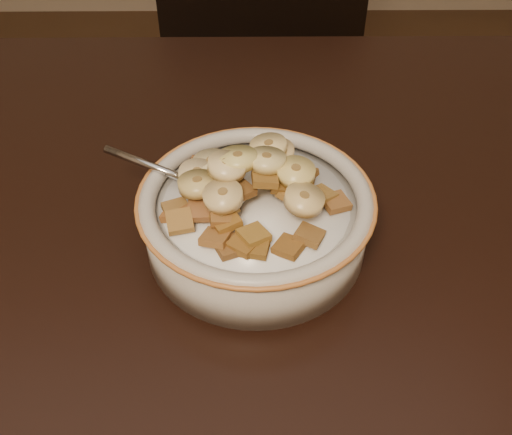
{
  "coord_description": "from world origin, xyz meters",
  "views": [
    {
      "loc": [
        0.16,
        -0.29,
        1.11
      ],
      "look_at": [
        0.16,
        0.06,
        0.78
      ],
      "focal_mm": 40.0,
      "sensor_mm": 36.0,
      "label": 1
    }
  ],
  "objects_px": {
    "chair": "(266,79)",
    "spoon": "(222,193)",
    "table": "(61,312)",
    "cereal_bowl": "(256,224)"
  },
  "relations": [
    {
      "from": "chair",
      "to": "spoon",
      "type": "bearing_deg",
      "value": -104.4
    },
    {
      "from": "table",
      "to": "spoon",
      "type": "distance_m",
      "value": 0.16
    },
    {
      "from": "chair",
      "to": "table",
      "type": "bearing_deg",
      "value": -114.13
    },
    {
      "from": "chair",
      "to": "spoon",
      "type": "xyz_separation_m",
      "value": [
        -0.05,
        -0.66,
        0.27
      ]
    },
    {
      "from": "cereal_bowl",
      "to": "spoon",
      "type": "height_order",
      "value": "spoon"
    },
    {
      "from": "cereal_bowl",
      "to": "table",
      "type": "bearing_deg",
      "value": -159.88
    },
    {
      "from": "table",
      "to": "chair",
      "type": "relative_size",
      "value": 1.33
    },
    {
      "from": "cereal_bowl",
      "to": "chair",
      "type": "bearing_deg",
      "value": 87.87
    },
    {
      "from": "table",
      "to": "chair",
      "type": "distance_m",
      "value": 0.78
    },
    {
      "from": "spoon",
      "to": "table",
      "type": "bearing_deg",
      "value": -43.07
    }
  ]
}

